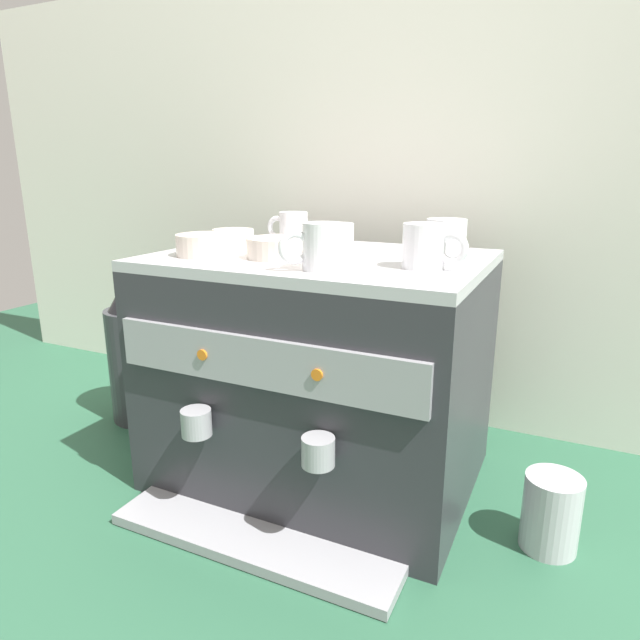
{
  "coord_description": "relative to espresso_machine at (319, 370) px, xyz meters",
  "views": [
    {
      "loc": [
        0.48,
        -1.0,
        0.66
      ],
      "look_at": [
        0.0,
        0.0,
        0.36
      ],
      "focal_mm": 30.93,
      "sensor_mm": 36.0,
      "label": 1
    }
  ],
  "objects": [
    {
      "name": "ground_plane",
      "position": [
        0.0,
        0.0,
        -0.24
      ],
      "size": [
        4.0,
        4.0,
        0.0
      ],
      "primitive_type": "plane",
      "color": "#28563D"
    },
    {
      "name": "tiled_backsplash_wall",
      "position": [
        0.0,
        0.41,
        0.34
      ],
      "size": [
        2.8,
        0.03,
        1.17
      ],
      "primitive_type": "cube",
      "color": "silver",
      "rests_on": "ground_plane"
    },
    {
      "name": "espresso_machine",
      "position": [
        0.0,
        0.0,
        0.0
      ],
      "size": [
        0.65,
        0.58,
        0.49
      ],
      "color": "#2D2D33",
      "rests_on": "ground_plane"
    },
    {
      "name": "ceramic_cup_0",
      "position": [
        -0.13,
        0.12,
        0.28
      ],
      "size": [
        0.1,
        0.06,
        0.07
      ],
      "color": "white",
      "rests_on": "espresso_machine"
    },
    {
      "name": "ceramic_cup_1",
      "position": [
        0.02,
        0.04,
        0.28
      ],
      "size": [
        0.1,
        0.07,
        0.06
      ],
      "color": "white",
      "rests_on": "espresso_machine"
    },
    {
      "name": "ceramic_cup_2",
      "position": [
        0.24,
        0.05,
        0.29
      ],
      "size": [
        0.08,
        0.12,
        0.08
      ],
      "color": "white",
      "rests_on": "espresso_machine"
    },
    {
      "name": "ceramic_cup_3",
      "position": [
        0.07,
        -0.15,
        0.29
      ],
      "size": [
        0.1,
        0.09,
        0.08
      ],
      "color": "white",
      "rests_on": "espresso_machine"
    },
    {
      "name": "ceramic_cup_4",
      "position": [
        0.23,
        -0.06,
        0.29
      ],
      "size": [
        0.12,
        0.08,
        0.08
      ],
      "color": "white",
      "rests_on": "espresso_machine"
    },
    {
      "name": "ceramic_bowl_0",
      "position": [
        -0.22,
        0.02,
        0.27
      ],
      "size": [
        0.09,
        0.09,
        0.04
      ],
      "color": "beige",
      "rests_on": "espresso_machine"
    },
    {
      "name": "ceramic_bowl_1",
      "position": [
        -0.06,
        -0.06,
        0.27
      ],
      "size": [
        0.13,
        0.13,
        0.04
      ],
      "color": "beige",
      "rests_on": "espresso_machine"
    },
    {
      "name": "ceramic_bowl_2",
      "position": [
        -0.2,
        -0.1,
        0.27
      ],
      "size": [
        0.12,
        0.12,
        0.04
      ],
      "color": "beige",
      "rests_on": "espresso_machine"
    },
    {
      "name": "coffee_grinder",
      "position": [
        -0.56,
        0.06,
        -0.04
      ],
      "size": [
        0.17,
        0.17,
        0.43
      ],
      "color": "#333338",
      "rests_on": "ground_plane"
    },
    {
      "name": "milk_pitcher",
      "position": [
        0.48,
        -0.05,
        -0.17
      ],
      "size": [
        0.1,
        0.1,
        0.14
      ],
      "primitive_type": "cylinder",
      "color": "#B7B7BC",
      "rests_on": "ground_plane"
    }
  ]
}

